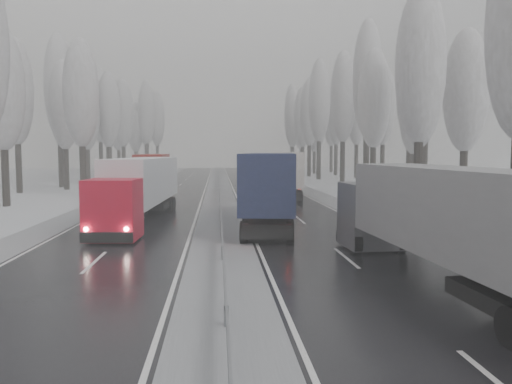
{
  "coord_description": "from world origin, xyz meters",
  "views": [
    {
      "loc": [
        -0.2,
        -8.59,
        4.55
      ],
      "look_at": [
        2.03,
        20.18,
        2.2
      ],
      "focal_mm": 35.0,
      "sensor_mm": 36.0,
      "label": 1
    }
  ],
  "objects": [
    {
      "name": "carriageway_right",
      "position": [
        5.25,
        30.0,
        0.01
      ],
      "size": [
        7.5,
        200.0,
        0.03
      ],
      "primitive_type": "cube",
      "color": "black",
      "rests_on": "ground"
    },
    {
      "name": "carriageway_left",
      "position": [
        -5.25,
        30.0,
        0.01
      ],
      "size": [
        7.5,
        200.0,
        0.03
      ],
      "primitive_type": "cube",
      "color": "black",
      "rests_on": "ground"
    },
    {
      "name": "median_slush",
      "position": [
        0.0,
        30.0,
        0.02
      ],
      "size": [
        3.0,
        200.0,
        0.04
      ],
      "primitive_type": "cube",
      "color": "#919498",
      "rests_on": "ground"
    },
    {
      "name": "shoulder_right",
      "position": [
        10.2,
        30.0,
        0.02
      ],
      "size": [
        2.4,
        200.0,
        0.04
      ],
      "primitive_type": "cube",
      "color": "#919498",
      "rests_on": "ground"
    },
    {
      "name": "shoulder_left",
      "position": [
        -10.2,
        30.0,
        0.02
      ],
      "size": [
        2.4,
        200.0,
        0.04
      ],
      "primitive_type": "cube",
      "color": "#919498",
      "rests_on": "ground"
    },
    {
      "name": "median_guardrail",
      "position": [
        0.0,
        29.99,
        0.6
      ],
      "size": [
        0.12,
        200.0,
        0.76
      ],
      "color": "slate",
      "rests_on": "ground"
    },
    {
      "name": "tree_18",
      "position": [
        14.51,
        27.03,
        10.7
      ],
      "size": [
        3.6,
        3.6,
        16.58
      ],
      "color": "black",
      "rests_on": "ground"
    },
    {
      "name": "tree_19",
      "position": [
        20.02,
        31.03,
        9.42
      ],
      "size": [
        3.6,
        3.6,
        14.57
      ],
      "color": "black",
      "rests_on": "ground"
    },
    {
      "name": "tree_20",
      "position": [
        17.9,
        35.17,
        10.14
      ],
      "size": [
        3.6,
        3.6,
        15.71
      ],
      "color": "black",
      "rests_on": "ground"
    },
    {
      "name": "tree_21",
      "position": [
        20.12,
        39.17,
        12.0
      ],
      "size": [
        3.6,
        3.6,
        18.62
      ],
      "color": "black",
      "rests_on": "ground"
    },
    {
      "name": "tree_22",
      "position": [
        17.02,
        45.6,
        10.24
      ],
      "size": [
        3.6,
        3.6,
        15.86
      ],
      "color": "black",
      "rests_on": "ground"
    },
    {
      "name": "tree_23",
      "position": [
        23.31,
        49.6,
        8.77
      ],
      "size": [
        3.6,
        3.6,
        13.55
      ],
      "color": "black",
      "rests_on": "ground"
    },
    {
      "name": "tree_24",
      "position": [
        17.9,
        51.02,
        13.19
      ],
      "size": [
        3.6,
        3.6,
        20.49
      ],
      "color": "black",
      "rests_on": "ground"
    },
    {
      "name": "tree_25",
      "position": [
        24.81,
        55.02,
        12.52
      ],
      "size": [
        3.6,
        3.6,
        19.44
      ],
      "color": "black",
      "rests_on": "ground"
    },
    {
      "name": "tree_26",
      "position": [
        17.56,
        61.27,
        12.1
      ],
      "size": [
        3.6,
        3.6,
        18.78
      ],
      "color": "black",
      "rests_on": "ground"
    },
    {
      "name": "tree_27",
      "position": [
        24.72,
        65.27,
        11.36
      ],
      "size": [
        3.6,
        3.6,
        17.62
      ],
      "color": "black",
      "rests_on": "ground"
    },
    {
      "name": "tree_28",
      "position": [
        16.34,
        71.95,
        12.64
      ],
      "size": [
        3.6,
        3.6,
        19.62
      ],
      "color": "black",
      "rests_on": "ground"
    },
    {
      "name": "tree_29",
      "position": [
        23.71,
        75.95,
        11.67
      ],
      "size": [
        3.6,
        3.6,
        18.11
      ],
      "color": "black",
      "rests_on": "ground"
    },
    {
      "name": "tree_30",
      "position": [
        16.56,
        81.7,
        11.52
      ],
      "size": [
        3.6,
        3.6,
        17.86
      ],
      "color": "black",
      "rests_on": "ground"
    },
    {
      "name": "tree_31",
      "position": [
        22.48,
        85.7,
        11.97
      ],
      "size": [
        3.6,
        3.6,
        18.58
      ],
      "color": "black",
      "rests_on": "ground"
    },
    {
      "name": "tree_32",
      "position": [
        16.63,
        89.21,
        11.18
      ],
      "size": [
        3.6,
        3.6,
        17.33
      ],
      "color": "black",
      "rests_on": "ground"
    },
    {
      "name": "tree_33",
      "position": [
        19.77,
        93.21,
        9.26
      ],
      "size": [
        3.6,
        3.6,
        14.33
      ],
      "color": "black",
      "rests_on": "ground"
    },
    {
      "name": "tree_34",
      "position": [
        15.73,
        96.32,
        11.37
      ],
      "size": [
        3.6,
        3.6,
        17.63
      ],
      "color": "black",
      "rests_on": "ground"
    },
    {
      "name": "tree_35",
      "position": [
        24.94,
        100.32,
        11.77
      ],
      "size": [
        3.6,
        3.6,
        18.25
      ],
      "color": "black",
      "rests_on": "ground"
    },
    {
      "name": "tree_36",
      "position": [
        17.04,
        106.16,
        13.02
      ],
      "size": [
        3.6,
        3.6,
        20.23
      ],
      "color": "black",
      "rests_on": "ground"
    },
    {
      "name": "tree_37",
      "position": [
        24.02,
        110.16,
        10.56
      ],
      "size": [
        3.6,
        3.6,
        16.37
      ],
      "color": "black",
      "rests_on": "ground"
    },
    {
      "name": "tree_38",
      "position": [
        18.73,
        116.73,
        11.59
      ],
      "size": [
        3.6,
        3.6,
        17.97
      ],
      "color": "black",
      "rests_on": "ground"
    },
    {
      "name": "tree_39",
      "position": [
        21.55,
        120.73,
        10.45
      ],
      "size": [
        3.6,
        3.6,
        16.19
      ],
      "color": "black",
      "rests_on": "ground"
    },
    {
      "name": "tree_60",
      "position": [
        -17.75,
        34.2,
        9.59
      ],
      "size": [
        3.6,
        3.6,
        14.84
      ],
      "color": "black",
      "rests_on": "ground"
    },
    {
      "name": "tree_62",
      "position": [
        -13.94,
        43.73,
        10.36
      ],
      "size": [
        3.6,
        3.6,
        16.04
      ],
      "color": "black",
      "rests_on": "ground"
    },
    {
      "name": "tree_63",
      "position": [
        -21.85,
        47.73,
        10.89
      ],
      "size": [
        3.6,
        3.6,
        16.88
      ],
      "color": "black",
      "rests_on": "ground"
    },
    {
      "name": "tree_64",
      "position": [
        -18.26,
        52.71,
        9.96
      ],
      "size": [
        3.6,
        3.6,
        15.42
      ],
      "color": "black",
      "rests_on": "ground"
    },
    {
      "name": "tree_65",
      "position": [
        -20.05,
        56.71,
        12.55
      ],
      "size": [
        3.6,
        3.6,
        19.48
      ],
      "color": "black",
      "rests_on": "ground"
    },
    {
      "name": "tree_66",
      "position": [
        -18.16,
        62.35,
        9.84
      ],
      "size": [
        3.6,
        3.6,
        15.23
      ],
      "color": "black",
      "rests_on": "ground"
    },
    {
      "name": "tree_67",
      "position": [
        -19.54,
        66.35,
        11.03
      ],
      "size": [
        3.6,
        3.6,
        17.09
      ],
      "color": "black",
      "rests_on": "ground"
    },
    {
      "name": "tree_68",
      "position": [
        -16.58,
        69.11,
        10.75
      ],
      "size": [
        3.6,
        3.6,
        16.65
      ],
      "color": "black",
      "rests_on": "ground"
    },
    {
      "name": "tree_69",
      "position": [
        -21.42,
        73.11,
        12.46
      ],
      "size": [
        3.6,
        3.6,
        19.35
      ],
      "color": "black",
      "rests_on": "ground"
    },
    {
      "name": "tree_70",
      "position": [
        -16.33,
        79.19,
        11.03
      ],
      "size": [
        3.6,
        3.6,
        17.09
      ],
      "color": "black",
      "rests_on": "ground"
    },
    {
      "name": "tree_71",
      "position": [
        -21.09,
        83.19,
        12.63
      ],
      "size": [
        3.6,
        3.6,
        19.61
      ],
      "color": "black",
      "rests_on": "ground"
    },
    {
      "name": "tree_72",
      "position": [
        -18.93,
        88.54,
        9.76
      ],
      "size": [
        3.6,
        3.6,
        15.11
      ],
      "color": "black",
      "rests_on": "ground"
    },
    {
      "name": "tree_73",
      "position": [
        -21.82,
        92.54,
        11.11
      ],
      "size": [
        3.6,
        3.6,
        17.22
      ],
      "color": "black",
      "rests_on": "ground"
    },
    {
      "name": "tree_74",
      "position": [
        -15.07,
        99.33,
        12.67
      ],
      "size": [
        3.6,
        3.6,
        19.68
      ],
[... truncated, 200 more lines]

